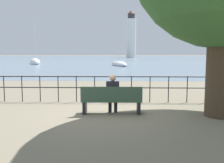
% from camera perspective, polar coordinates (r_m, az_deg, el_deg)
% --- Properties ---
extents(ground_plane, '(1000.00, 1000.00, 0.00)m').
position_cam_1_polar(ground_plane, '(8.13, -0.10, -7.32)').
color(ground_plane, '#7A705B').
extents(harbor_water, '(600.00, 300.00, 0.01)m').
position_cam_1_polar(harbor_water, '(167.72, 1.52, 5.58)').
color(harbor_water, slate).
rests_on(harbor_water, ground_plane).
extents(park_bench, '(1.94, 0.45, 0.90)m').
position_cam_1_polar(park_bench, '(7.98, -0.11, -4.37)').
color(park_bench, '#334C38').
rests_on(park_bench, ground_plane).
extents(seated_person_left, '(0.41, 0.35, 1.26)m').
position_cam_1_polar(seated_person_left, '(8.01, 0.18, -2.48)').
color(seated_person_left, black).
rests_on(seated_person_left, ground_plane).
extents(promenade_railing, '(10.34, 0.04, 1.05)m').
position_cam_1_polar(promenade_railing, '(9.94, 0.23, -0.77)').
color(promenade_railing, black).
rests_on(promenade_railing, ground_plane).
extents(sailboat_0, '(3.66, 8.27, 8.64)m').
position_cam_1_polar(sailboat_0, '(42.18, 1.60, 4.00)').
color(sailboat_0, silver).
rests_on(sailboat_0, ground_plane).
extents(sailboat_2, '(4.47, 6.99, 9.91)m').
position_cam_1_polar(sailboat_2, '(51.09, -17.18, 4.23)').
color(sailboat_2, white).
rests_on(sailboat_2, ground_plane).
extents(harbor_lighthouse, '(5.38, 5.38, 25.66)m').
position_cam_1_polar(harbor_lighthouse, '(138.87, 4.40, 10.36)').
color(harbor_lighthouse, white).
rests_on(harbor_lighthouse, ground_plane).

